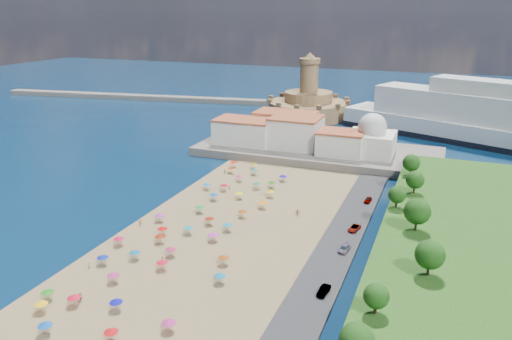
% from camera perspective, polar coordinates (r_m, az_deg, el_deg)
% --- Properties ---
extents(ground, '(700.00, 700.00, 0.00)m').
position_cam_1_polar(ground, '(128.56, -5.78, -6.42)').
color(ground, '#071938').
rests_on(ground, ground).
extents(terrace, '(90.00, 36.00, 3.00)m').
position_cam_1_polar(terrace, '(189.31, 7.02, 2.12)').
color(terrace, '#59544C').
rests_on(terrace, ground).
extents(jetty, '(18.00, 70.00, 2.40)m').
position_cam_1_polar(jetty, '(227.81, 3.90, 4.87)').
color(jetty, '#59544C').
rests_on(jetty, ground).
extents(breakwater, '(199.03, 34.77, 2.60)m').
position_cam_1_polar(breakwater, '(309.19, -11.18, 8.10)').
color(breakwater, '#59544C').
rests_on(breakwater, ground).
extents(waterfront_buildings, '(57.00, 29.00, 11.00)m').
position_cam_1_polar(waterfront_buildings, '(191.78, 3.36, 4.41)').
color(waterfront_buildings, silver).
rests_on(waterfront_buildings, terrace).
extents(domed_building, '(16.00, 16.00, 15.00)m').
position_cam_1_polar(domed_building, '(181.77, 13.07, 3.55)').
color(domed_building, silver).
rests_on(domed_building, terrace).
extents(fortress, '(40.00, 40.00, 32.40)m').
position_cam_1_polar(fortress, '(254.87, 6.00, 7.49)').
color(fortress, '#A17950').
rests_on(fortress, ground).
extents(beach_parasols, '(31.66, 117.18, 2.20)m').
position_cam_1_polar(beach_parasols, '(119.76, -8.69, -7.33)').
color(beach_parasols, gray).
rests_on(beach_parasols, beach).
extents(beachgoers, '(37.16, 99.72, 1.89)m').
position_cam_1_polar(beachgoers, '(123.46, -7.96, -7.01)').
color(beachgoers, tan).
rests_on(beachgoers, beach).
extents(parked_cars, '(2.86, 79.28, 1.41)m').
position_cam_1_polar(parked_cars, '(114.29, 9.90, -9.13)').
color(parked_cars, gray).
rests_on(parked_cars, promenade).
extents(hillside_trees, '(14.21, 108.61, 7.56)m').
position_cam_1_polar(hillside_trees, '(105.37, 16.44, -6.87)').
color(hillside_trees, '#382314').
rests_on(hillside_trees, hillside).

